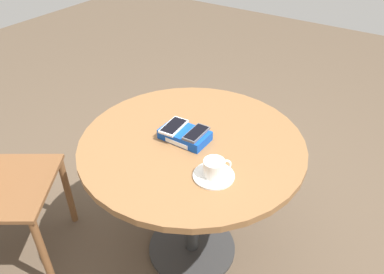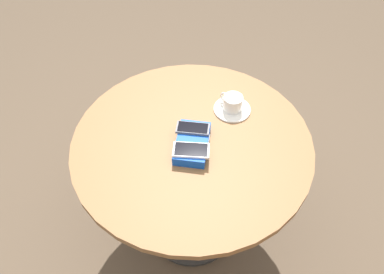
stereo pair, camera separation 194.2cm
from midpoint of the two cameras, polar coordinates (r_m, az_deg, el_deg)
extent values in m
plane|color=brown|center=(1.87, 17.70, -39.14)|extent=(8.00, 8.00, 0.00)
cylinder|color=#2D2D2D|center=(1.86, 17.77, -39.05)|extent=(0.46, 0.46, 0.02)
cylinder|color=#2D2D2D|center=(1.54, 20.55, -35.36)|extent=(0.07, 0.07, 0.67)
cylinder|color=brown|center=(1.23, 24.37, -29.58)|extent=(0.97, 0.97, 0.03)
cube|color=#0F42AD|center=(1.20, 23.06, -28.53)|extent=(0.21, 0.12, 0.04)
cube|color=white|center=(1.17, 22.07, -31.23)|extent=(0.11, 0.00, 0.02)
cube|color=silver|center=(1.17, 20.44, -27.20)|extent=(0.08, 0.14, 0.01)
cube|color=black|center=(1.16, 20.50, -27.07)|extent=(0.07, 0.13, 0.00)
cube|color=#515156|center=(1.18, 26.28, -28.69)|extent=(0.06, 0.13, 0.01)
cube|color=black|center=(1.17, 26.37, -28.54)|extent=(0.06, 0.12, 0.00)
cylinder|color=silver|center=(1.19, 34.01, -37.77)|extent=(0.16, 0.16, 0.01)
cylinder|color=silver|center=(1.15, 34.77, -37.11)|extent=(0.08, 0.08, 0.07)
cylinder|color=tan|center=(1.13, 35.34, -36.61)|extent=(0.07, 0.07, 0.00)
torus|color=silver|center=(1.18, 36.46, -35.80)|extent=(0.04, 0.05, 0.05)
cube|color=brown|center=(1.45, -22.07, -33.91)|extent=(0.64, 0.64, 0.02)
cylinder|color=brown|center=(1.58, -12.65, -45.31)|extent=(0.04, 0.04, 0.45)
cylinder|color=brown|center=(1.69, -9.75, -31.38)|extent=(0.04, 0.04, 0.45)
camera|label=1|loc=(0.97, 145.44, -36.64)|focal=35.00mm
camera|label=2|loc=(0.97, -34.56, 36.64)|focal=35.00mm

